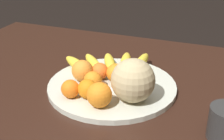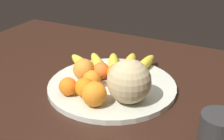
# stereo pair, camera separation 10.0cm
# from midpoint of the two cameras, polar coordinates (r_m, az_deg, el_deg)

# --- Properties ---
(kitchen_table) EXTENTS (1.45, 1.02, 0.75)m
(kitchen_table) POSITION_cam_midpoint_polar(r_m,az_deg,el_deg) (1.10, -4.32, -7.08)
(kitchen_table) COLOR black
(kitchen_table) RESTS_ON ground_plane
(fruit_bowl) EXTENTS (0.42, 0.42, 0.02)m
(fruit_bowl) POSITION_cam_midpoint_polar(r_m,az_deg,el_deg) (1.03, -2.79, -2.95)
(fruit_bowl) COLOR beige
(fruit_bowl) RESTS_ON kitchen_table
(melon) EXTENTS (0.13, 0.13, 0.13)m
(melon) POSITION_cam_midpoint_polar(r_m,az_deg,el_deg) (0.90, 0.70, -2.00)
(melon) COLOR tan
(melon) RESTS_ON fruit_bowl
(banana_bunch) EXTENTS (0.30, 0.25, 0.04)m
(banana_bunch) POSITION_cam_midpoint_polar(r_m,az_deg,el_deg) (1.12, -3.16, 1.12)
(banana_bunch) COLOR #473819
(banana_bunch) RESTS_ON fruit_bowl
(orange_front_left) EXTENTS (0.06, 0.06, 0.06)m
(orange_front_left) POSITION_cam_midpoint_polar(r_m,az_deg,el_deg) (0.95, -10.65, -3.48)
(orange_front_left) COLOR orange
(orange_front_left) RESTS_ON fruit_bowl
(orange_front_right) EXTENTS (0.06, 0.06, 0.06)m
(orange_front_right) POSITION_cam_midpoint_polar(r_m,az_deg,el_deg) (0.99, -6.42, -1.96)
(orange_front_right) COLOR orange
(orange_front_right) RESTS_ON fruit_bowl
(orange_mid_center) EXTENTS (0.07, 0.07, 0.07)m
(orange_mid_center) POSITION_cam_midpoint_polar(r_m,az_deg,el_deg) (0.89, -5.56, -4.65)
(orange_mid_center) COLOR orange
(orange_mid_center) RESTS_ON fruit_bowl
(orange_back_left) EXTENTS (0.06, 0.06, 0.06)m
(orange_back_left) POSITION_cam_midpoint_polar(r_m,az_deg,el_deg) (1.03, -2.10, -0.62)
(orange_back_left) COLOR orange
(orange_back_left) RESTS_ON fruit_bowl
(orange_back_right) EXTENTS (0.06, 0.06, 0.06)m
(orange_back_right) POSITION_cam_midpoint_polar(r_m,az_deg,el_deg) (0.94, -7.56, -3.52)
(orange_back_right) COLOR orange
(orange_back_right) RESTS_ON fruit_bowl
(orange_top_small) EXTENTS (0.06, 0.06, 0.06)m
(orange_top_small) POSITION_cam_midpoint_polar(r_m,az_deg,el_deg) (1.05, -5.00, -0.28)
(orange_top_small) COLOR orange
(orange_top_small) RESTS_ON fruit_bowl
(orange_side_extra) EXTENTS (0.07, 0.07, 0.07)m
(orange_side_extra) POSITION_cam_midpoint_polar(r_m,az_deg,el_deg) (1.04, -8.18, -0.18)
(orange_side_extra) COLOR orange
(orange_side_extra) RESTS_ON fruit_bowl
(produce_tag) EXTENTS (0.09, 0.07, 0.00)m
(produce_tag) POSITION_cam_midpoint_polar(r_m,az_deg,el_deg) (0.99, -2.21, -3.69)
(produce_tag) COLOR white
(produce_tag) RESTS_ON fruit_bowl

